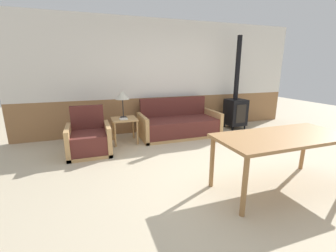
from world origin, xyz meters
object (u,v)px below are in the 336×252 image
at_px(couch, 179,125).
at_px(dining_table, 283,141).
at_px(armchair, 89,140).
at_px(side_table, 124,122).
at_px(wood_stove, 236,107).
at_px(table_lamp, 122,96).

bearing_deg(couch, dining_table, -82.52).
bearing_deg(couch, armchair, -166.48).
relative_size(side_table, wood_stove, 0.23).
xyz_separation_m(couch, side_table, (-1.29, -0.07, 0.19)).
distance_m(armchair, table_lamp, 1.17).
bearing_deg(armchair, side_table, 12.76).
height_order(armchair, table_lamp, table_lamp).
xyz_separation_m(side_table, wood_stove, (2.97, 0.21, 0.14)).
bearing_deg(dining_table, table_lamp, 121.30).
relative_size(dining_table, wood_stove, 0.75).
bearing_deg(wood_stove, side_table, -175.94).
distance_m(dining_table, wood_stove, 3.12).
relative_size(couch, wood_stove, 0.78).
height_order(armchair, wood_stove, wood_stove).
bearing_deg(armchair, dining_table, -59.44).
relative_size(armchair, dining_table, 0.49).
bearing_deg(armchair, couch, -3.20).
distance_m(armchair, dining_table, 3.27).
relative_size(armchair, wood_stove, 0.37).
bearing_deg(dining_table, wood_stove, 64.98).
bearing_deg(wood_stove, couch, -175.27).
height_order(side_table, dining_table, dining_table).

